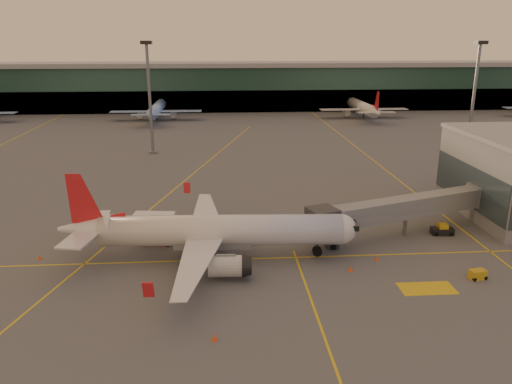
{
  "coord_description": "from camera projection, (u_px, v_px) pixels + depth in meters",
  "views": [
    {
      "loc": [
        -4.08,
        -51.19,
        25.93
      ],
      "look_at": [
        0.89,
        16.74,
        5.0
      ],
      "focal_mm": 35.0,
      "sensor_mm": 36.0,
      "label": 1
    }
  ],
  "objects": [
    {
      "name": "cone_wing_right",
      "position": [
        215.0,
        338.0,
        44.69
      ],
      "size": [
        0.5,
        0.5,
        0.64
      ],
      "color": "#FF480D",
      "rests_on": "ground"
    },
    {
      "name": "taxi_markings",
      "position": [
        204.0,
        176.0,
        98.6
      ],
      "size": [
        100.12,
        173.0,
        0.01
      ],
      "color": "gold",
      "rests_on": "ground"
    },
    {
      "name": "catering_truck",
      "position": [
        155.0,
        227.0,
        65.5
      ],
      "size": [
        5.54,
        2.97,
        4.11
      ],
      "rotation": [
        0.0,
        0.0,
        -0.12
      ],
      "color": "red",
      "rests_on": "ground"
    },
    {
      "name": "gpu_cart",
      "position": [
        478.0,
        275.0,
        56.17
      ],
      "size": [
        2.02,
        1.43,
        1.08
      ],
      "rotation": [
        0.0,
        0.0,
        0.19
      ],
      "color": "gold",
      "rests_on": "ground"
    },
    {
      "name": "cone_wing_left",
      "position": [
        206.0,
        207.0,
        79.35
      ],
      "size": [
        0.47,
        0.47,
        0.6
      ],
      "color": "#FF480D",
      "rests_on": "ground"
    },
    {
      "name": "ground",
      "position": [
        259.0,
        277.0,
        56.7
      ],
      "size": [
        600.0,
        600.0,
        0.0
      ],
      "primitive_type": "plane",
      "color": "#4C4F54",
      "rests_on": "ground"
    },
    {
      "name": "cone_tail",
      "position": [
        39.0,
        257.0,
        61.18
      ],
      "size": [
        0.48,
        0.48,
        0.61
      ],
      "color": "#FF480D",
      "rests_on": "ground"
    },
    {
      "name": "distant_aircraft_row",
      "position": [
        169.0,
        120.0,
        167.73
      ],
      "size": [
        290.0,
        34.0,
        13.0
      ],
      "color": "#88ACE3",
      "rests_on": "ground"
    },
    {
      "name": "cone_nose",
      "position": [
        377.0,
        258.0,
        60.92
      ],
      "size": [
        0.47,
        0.47,
        0.6
      ],
      "color": "#FF480D",
      "rests_on": "ground"
    },
    {
      "name": "mast_west_near",
      "position": [
        149.0,
        90.0,
        113.86
      ],
      "size": [
        2.4,
        2.4,
        25.6
      ],
      "color": "slate",
      "rests_on": "ground"
    },
    {
      "name": "main_airplane",
      "position": [
        211.0,
        232.0,
        60.47
      ],
      "size": [
        36.25,
        32.64,
        10.94
      ],
      "rotation": [
        0.0,
        0.0,
        -0.05
      ],
      "color": "silver",
      "rests_on": "ground"
    },
    {
      "name": "cone_fwd",
      "position": [
        351.0,
        269.0,
        58.05
      ],
      "size": [
        0.5,
        0.5,
        0.64
      ],
      "color": "#FF480D",
      "rests_on": "ground"
    },
    {
      "name": "terminal",
      "position": [
        230.0,
        86.0,
        189.3
      ],
      "size": [
        400.0,
        20.0,
        17.6
      ],
      "color": "#19382D",
      "rests_on": "ground"
    },
    {
      "name": "pushback_tug",
      "position": [
        442.0,
        230.0,
        68.98
      ],
      "size": [
        3.05,
        1.8,
        1.52
      ],
      "rotation": [
        0.0,
        0.0,
        -0.07
      ],
      "color": "black",
      "rests_on": "ground"
    },
    {
      "name": "mast_east_near",
      "position": [
        475.0,
        89.0,
        115.28
      ],
      "size": [
        2.4,
        2.4,
        25.6
      ],
      "color": "slate",
      "rests_on": "ground"
    },
    {
      "name": "jet_bridge",
      "position": [
        415.0,
        207.0,
        68.47
      ],
      "size": [
        29.75,
        13.11,
        5.55
      ],
      "color": "slate",
      "rests_on": "ground"
    }
  ]
}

